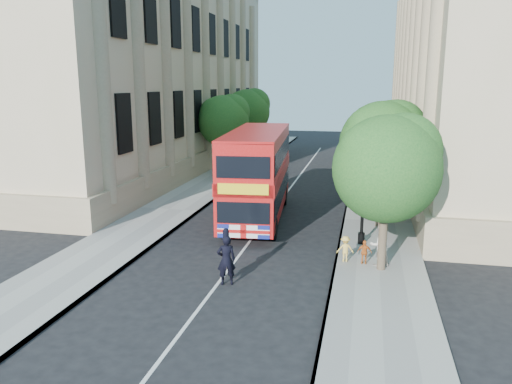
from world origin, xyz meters
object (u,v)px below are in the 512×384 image
Objects in this scene: double_decker_bus at (258,172)px; woman_pedestrian at (380,245)px; lamp_post at (363,191)px; box_van at (244,184)px; police_constable at (226,260)px.

double_decker_bus is 6.09× the size of woman_pedestrian.
lamp_post is 1.10× the size of box_van.
police_constable is at bearing 10.23° from woman_pedestrian.
box_van reaches higher than police_constable.
police_constable is at bearing -90.04° from double_decker_bus.
lamp_post is 2.79× the size of police_constable.
woman_pedestrian is at bearing -45.30° from box_van.
double_decker_bus is at bearing -105.40° from police_constable.
police_constable is 6.11m from woman_pedestrian.
double_decker_bus is (-5.50, 3.49, 0.05)m from lamp_post.
police_constable is (2.28, -11.78, -0.36)m from box_van.
box_van reaches higher than woman_pedestrian.
double_decker_bus is at bearing -62.00° from woman_pedestrian.
police_constable is 1.10× the size of woman_pedestrian.
lamp_post is at bearing -38.26° from box_van.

